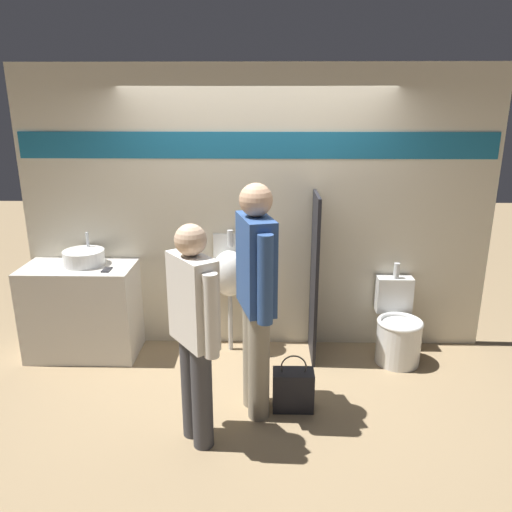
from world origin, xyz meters
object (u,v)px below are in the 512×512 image
Objects in this scene: urinal_near_counter at (230,273)px; person_in_vest at (194,328)px; shopping_bag at (293,389)px; cell_phone at (107,270)px; person_with_lanyard at (256,292)px; sink_basin at (84,257)px; toilet at (397,331)px.

person_in_vest reaches higher than urinal_near_counter.
person_in_vest is 1.09m from shopping_bag.
person_with_lanyard reaches higher than cell_phone.
person_in_vest is 0.89× the size of person_with_lanyard.
person_in_vest reaches higher than cell_phone.
urinal_near_counter is at bearing 2.68° from sink_basin.
shopping_bag is at bearing -140.97° from toilet.
toilet is (2.96, -0.11, -0.67)m from sink_basin.
urinal_near_counter is at bearing 11.61° from cell_phone.
toilet is 1.88× the size of shopping_bag.
sink_basin is 1.37m from urinal_near_counter.
toilet is at bearing 1.14° from cell_phone.
person_with_lanyard reaches higher than urinal_near_counter.
person_with_lanyard is at bearing -147.13° from toilet.
cell_phone is 0.12× the size of urinal_near_counter.
person_in_vest reaches higher than shopping_bag.
person_in_vest is (0.96, -1.18, -0.01)m from cell_phone.
sink_basin is at bearing 44.23° from person_with_lanyard.
shopping_bag is (-1.03, -0.83, -0.12)m from toilet.
person_in_vest is (-1.74, -1.23, 0.60)m from toilet.
person_with_lanyard is 0.89m from shopping_bag.
cell_phone reaches higher than toilet.
shopping_bag is (1.93, -0.94, -0.80)m from sink_basin.
person_in_vest is 3.41× the size of shopping_bag.
urinal_near_counter is 0.65× the size of person_with_lanyard.
cell_phone is 1.13m from urinal_near_counter.
person_in_vest reaches higher than sink_basin.
cell_phone is 0.09× the size of person_in_vest.
urinal_near_counter is 0.74× the size of person_in_vest.
person_in_vest is at bearing -144.69° from toilet.
toilet is at bearing -6.19° from urinal_near_counter.
cell_phone is at bearing -168.39° from urinal_near_counter.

